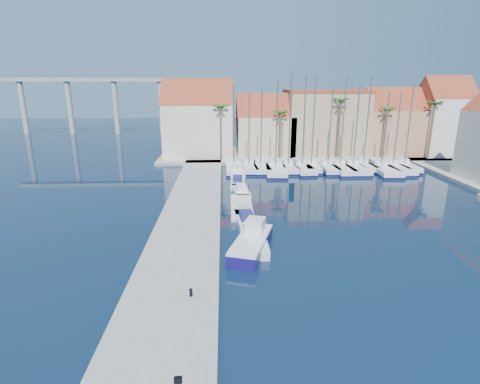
% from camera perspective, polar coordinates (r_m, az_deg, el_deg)
% --- Properties ---
extents(ground, '(260.00, 260.00, 0.00)m').
position_cam_1_polar(ground, '(25.23, 11.04, -15.48)').
color(ground, black).
rests_on(ground, ground).
extents(quay_west, '(6.00, 77.00, 0.50)m').
position_cam_1_polar(quay_west, '(36.80, -7.74, -4.41)').
color(quay_west, gray).
rests_on(quay_west, ground).
extents(shore_north, '(54.00, 16.00, 0.50)m').
position_cam_1_polar(shore_north, '(71.70, 10.09, 5.65)').
color(shore_north, gray).
rests_on(shore_north, ground).
extents(bollard, '(0.20, 0.20, 0.49)m').
position_cam_1_polar(bollard, '(24.03, -7.50, -14.95)').
color(bollard, black).
rests_on(bollard, quay_west).
extents(fishing_boat, '(4.17, 7.02, 2.33)m').
position_cam_1_polar(fishing_boat, '(30.57, 1.83, -7.62)').
color(fishing_boat, navy).
rests_on(fishing_boat, ground).
extents(motorboat_west_0, '(1.82, 5.61, 1.40)m').
position_cam_1_polar(motorboat_west_0, '(31.41, 2.37, -7.48)').
color(motorboat_west_0, white).
rests_on(motorboat_west_0, ground).
extents(motorboat_west_1, '(2.17, 5.50, 1.40)m').
position_cam_1_polar(motorboat_west_1, '(36.01, 0.88, -4.28)').
color(motorboat_west_1, white).
rests_on(motorboat_west_1, ground).
extents(motorboat_west_2, '(2.32, 7.00, 1.40)m').
position_cam_1_polar(motorboat_west_2, '(39.91, 0.20, -2.19)').
color(motorboat_west_2, white).
rests_on(motorboat_west_2, ground).
extents(motorboat_west_3, '(2.17, 5.39, 1.40)m').
position_cam_1_polar(motorboat_west_3, '(45.37, 0.15, 0.09)').
color(motorboat_west_3, white).
rests_on(motorboat_west_3, ground).
extents(motorboat_west_4, '(2.10, 5.68, 1.40)m').
position_cam_1_polar(motorboat_west_4, '(49.75, -0.35, 1.55)').
color(motorboat_west_4, white).
rests_on(motorboat_west_4, ground).
extents(motorboat_west_5, '(2.38, 6.61, 1.40)m').
position_cam_1_polar(motorboat_west_5, '(56.08, -0.58, 3.24)').
color(motorboat_west_5, white).
rests_on(motorboat_west_5, ground).
extents(motorboat_west_6, '(2.03, 5.84, 1.40)m').
position_cam_1_polar(motorboat_west_6, '(59.34, -0.80, 3.97)').
color(motorboat_west_6, white).
rests_on(motorboat_west_6, ground).
extents(sailboat_0, '(2.59, 9.51, 13.03)m').
position_cam_1_polar(sailboat_0, '(58.53, -0.96, 3.89)').
color(sailboat_0, white).
rests_on(sailboat_0, ground).
extents(sailboat_1, '(2.69, 8.59, 11.68)m').
position_cam_1_polar(sailboat_1, '(58.78, 1.32, 3.94)').
color(sailboat_1, white).
rests_on(sailboat_1, ground).
extents(sailboat_2, '(2.73, 9.05, 12.31)m').
position_cam_1_polar(sailboat_2, '(58.94, 3.11, 3.95)').
color(sailboat_2, white).
rests_on(sailboat_2, ground).
extents(sailboat_3, '(3.90, 11.63, 13.40)m').
position_cam_1_polar(sailboat_3, '(58.36, 5.40, 3.75)').
color(sailboat_3, white).
rests_on(sailboat_3, ground).
extents(sailboat_4, '(2.83, 8.45, 14.81)m').
position_cam_1_polar(sailboat_4, '(59.17, 7.25, 3.96)').
color(sailboat_4, white).
rests_on(sailboat_4, ground).
extents(sailboat_5, '(3.03, 9.73, 14.37)m').
position_cam_1_polar(sailboat_5, '(59.27, 9.30, 3.85)').
color(sailboat_5, white).
rests_on(sailboat_5, ground).
extents(sailboat_6, '(2.90, 8.81, 14.08)m').
position_cam_1_polar(sailboat_6, '(60.51, 10.73, 4.05)').
color(sailboat_6, white).
rests_on(sailboat_6, ground).
extents(sailboat_7, '(2.63, 9.19, 12.29)m').
position_cam_1_polar(sailboat_7, '(60.47, 13.11, 3.86)').
color(sailboat_7, white).
rests_on(sailboat_7, ground).
extents(sailboat_8, '(3.04, 10.51, 14.25)m').
position_cam_1_polar(sailboat_8, '(60.69, 14.79, 3.79)').
color(sailboat_8, white).
rests_on(sailboat_8, ground).
extents(sailboat_9, '(2.90, 10.71, 13.04)m').
position_cam_1_polar(sailboat_9, '(61.49, 16.65, 3.79)').
color(sailboat_9, white).
rests_on(sailboat_9, ground).
extents(sailboat_10, '(2.79, 8.61, 14.13)m').
position_cam_1_polar(sailboat_10, '(63.14, 18.11, 4.04)').
color(sailboat_10, white).
rests_on(sailboat_10, ground).
extents(sailboat_11, '(3.70, 11.99, 12.04)m').
position_cam_1_polar(sailboat_11, '(62.42, 20.52, 3.59)').
color(sailboat_11, white).
rests_on(sailboat_11, ground).
extents(sailboat_12, '(3.58, 11.06, 11.83)m').
position_cam_1_polar(sailboat_12, '(63.69, 22.00, 3.68)').
color(sailboat_12, white).
rests_on(sailboat_12, ground).
extents(sailboat_13, '(2.58, 9.02, 13.01)m').
position_cam_1_polar(sailboat_13, '(65.12, 23.54, 3.81)').
color(sailboat_13, white).
rests_on(sailboat_13, ground).
extents(building_0, '(12.30, 9.00, 13.50)m').
position_cam_1_polar(building_0, '(68.26, -6.36, 10.60)').
color(building_0, beige).
rests_on(building_0, shore_north).
extents(building_1, '(10.30, 8.00, 11.00)m').
position_cam_1_polar(building_1, '(68.66, 3.86, 9.67)').
color(building_1, tan).
rests_on(building_1, shore_north).
extents(building_2, '(14.20, 10.20, 11.50)m').
position_cam_1_polar(building_2, '(71.59, 12.71, 10.36)').
color(building_2, tan).
rests_on(building_2, shore_north).
extents(building_3, '(10.30, 8.00, 12.00)m').
position_cam_1_polar(building_3, '(74.73, 21.94, 9.52)').
color(building_3, tan).
rests_on(building_3, shore_north).
extents(building_4, '(8.30, 8.00, 14.00)m').
position_cam_1_polar(building_4, '(77.89, 28.45, 9.80)').
color(building_4, silver).
rests_on(building_4, shore_north).
extents(palm_0, '(2.60, 2.60, 10.15)m').
position_cam_1_polar(palm_0, '(62.92, -3.00, 12.54)').
color(palm_0, brown).
rests_on(palm_0, shore_north).
extents(palm_1, '(2.60, 2.60, 9.15)m').
position_cam_1_polar(palm_1, '(63.72, 6.23, 11.66)').
color(palm_1, brown).
rests_on(palm_1, shore_north).
extents(palm_2, '(2.60, 2.60, 11.15)m').
position_cam_1_polar(palm_2, '(65.85, 15.15, 13.00)').
color(palm_2, brown).
rests_on(palm_2, shore_north).
extents(palm_3, '(2.60, 2.60, 9.65)m').
position_cam_1_polar(palm_3, '(68.73, 21.56, 11.38)').
color(palm_3, brown).
rests_on(palm_3, shore_north).
extents(palm_4, '(2.60, 2.60, 10.65)m').
position_cam_1_polar(palm_4, '(72.27, 27.56, 11.62)').
color(palm_4, brown).
rests_on(palm_4, shore_north).
extents(viaduct, '(48.00, 2.20, 14.45)m').
position_cam_1_polar(viaduct, '(108.15, -21.22, 13.67)').
color(viaduct, '#9E9E99').
rests_on(viaduct, ground).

